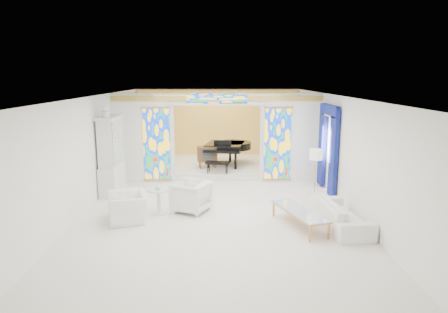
{
  "coord_description": "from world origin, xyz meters",
  "views": [
    {
      "loc": [
        0.05,
        -11.32,
        3.54
      ],
      "look_at": [
        0.2,
        0.2,
        1.22
      ],
      "focal_mm": 32.0,
      "sensor_mm": 36.0,
      "label": 1
    }
  ],
  "objects_px": {
    "china_cabinet": "(111,156)",
    "coffee_table": "(299,212)",
    "armchair_left": "(128,207)",
    "armchair_right": "(191,197)",
    "grand_piano": "(229,147)",
    "sofa": "(340,214)",
    "tv_console": "(207,154)"
  },
  "relations": [
    {
      "from": "tv_console",
      "to": "coffee_table",
      "type": "bearing_deg",
      "value": -77.49
    },
    {
      "from": "coffee_table",
      "to": "grand_piano",
      "type": "bearing_deg",
      "value": 104.05
    },
    {
      "from": "armchair_right",
      "to": "grand_piano",
      "type": "distance_m",
      "value": 5.12
    },
    {
      "from": "grand_piano",
      "to": "armchair_right",
      "type": "bearing_deg",
      "value": -90.95
    },
    {
      "from": "coffee_table",
      "to": "grand_piano",
      "type": "height_order",
      "value": "grand_piano"
    },
    {
      "from": "tv_console",
      "to": "china_cabinet",
      "type": "bearing_deg",
      "value": -147.26
    },
    {
      "from": "coffee_table",
      "to": "grand_piano",
      "type": "distance_m",
      "value": 6.33
    },
    {
      "from": "china_cabinet",
      "to": "armchair_right",
      "type": "xyz_separation_m",
      "value": [
        2.52,
        -1.75,
        -0.76
      ]
    },
    {
      "from": "china_cabinet",
      "to": "tv_console",
      "type": "bearing_deg",
      "value": 43.14
    },
    {
      "from": "china_cabinet",
      "to": "armchair_right",
      "type": "relative_size",
      "value": 3.05
    },
    {
      "from": "armchair_left",
      "to": "armchair_right",
      "type": "xyz_separation_m",
      "value": [
        1.52,
        0.66,
        0.06
      ]
    },
    {
      "from": "sofa",
      "to": "armchair_left",
      "type": "bearing_deg",
      "value": 79.53
    },
    {
      "from": "china_cabinet",
      "to": "coffee_table",
      "type": "relative_size",
      "value": 1.39
    },
    {
      "from": "china_cabinet",
      "to": "coffee_table",
      "type": "xyz_separation_m",
      "value": [
        5.18,
        -2.91,
        -0.79
      ]
    },
    {
      "from": "armchair_right",
      "to": "grand_piano",
      "type": "relative_size",
      "value": 0.33
    },
    {
      "from": "armchair_right",
      "to": "sofa",
      "type": "relative_size",
      "value": 0.42
    },
    {
      "from": "china_cabinet",
      "to": "tv_console",
      "type": "height_order",
      "value": "china_cabinet"
    },
    {
      "from": "china_cabinet",
      "to": "coffee_table",
      "type": "bearing_deg",
      "value": -29.28
    },
    {
      "from": "china_cabinet",
      "to": "grand_piano",
      "type": "bearing_deg",
      "value": 41.38
    },
    {
      "from": "grand_piano",
      "to": "coffee_table",
      "type": "bearing_deg",
      "value": -64.14
    },
    {
      "from": "armchair_left",
      "to": "tv_console",
      "type": "bearing_deg",
      "value": 142.66
    },
    {
      "from": "sofa",
      "to": "tv_console",
      "type": "height_order",
      "value": "tv_console"
    },
    {
      "from": "coffee_table",
      "to": "tv_console",
      "type": "xyz_separation_m",
      "value": [
        -2.35,
        5.56,
        0.32
      ]
    },
    {
      "from": "armchair_left",
      "to": "armchair_right",
      "type": "distance_m",
      "value": 1.66
    },
    {
      "from": "sofa",
      "to": "armchair_right",
      "type": "bearing_deg",
      "value": 67.36
    },
    {
      "from": "coffee_table",
      "to": "tv_console",
      "type": "relative_size",
      "value": 2.42
    },
    {
      "from": "armchair_left",
      "to": "tv_console",
      "type": "xyz_separation_m",
      "value": [
        1.83,
        5.07,
        0.36
      ]
    },
    {
      "from": "tv_console",
      "to": "armchair_left",
      "type": "bearing_deg",
      "value": -120.27
    },
    {
      "from": "sofa",
      "to": "tv_console",
      "type": "distance_m",
      "value": 6.5
    },
    {
      "from": "china_cabinet",
      "to": "sofa",
      "type": "xyz_separation_m",
      "value": [
        6.17,
        -2.91,
        -0.86
      ]
    },
    {
      "from": "armchair_left",
      "to": "coffee_table",
      "type": "height_order",
      "value": "armchair_left"
    },
    {
      "from": "grand_piano",
      "to": "tv_console",
      "type": "height_order",
      "value": "grand_piano"
    }
  ]
}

